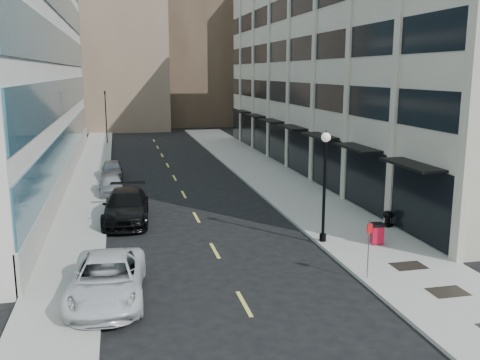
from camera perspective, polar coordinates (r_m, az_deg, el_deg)
name	(u,v)px	position (r m, az deg, el deg)	size (l,w,h in m)	color
ground	(258,329)	(18.07, 1.96, -15.62)	(160.00, 160.00, 0.00)	black
sidewalk_right	(288,188)	(38.29, 5.19, -0.88)	(5.00, 80.00, 0.15)	gray
sidewalk_left	(85,198)	(36.55, -16.20, -1.89)	(3.00, 80.00, 0.15)	gray
building_right	(371,63)	(47.49, 13.84, 12.06)	(15.30, 46.50, 18.25)	beige
skyline_tan_near	(115,32)	(83.75, -13.17, 15.12)	(14.00, 18.00, 28.00)	#837056
skyline_brown	(192,15)	(88.82, -5.14, 17.08)	(12.00, 16.00, 34.00)	brown
skyline_tan_far	(53,54)	(94.11, -19.32, 12.52)	(12.00, 14.00, 22.00)	#837056
skyline_stone	(262,60)	(84.52, 2.41, 12.65)	(10.00, 14.00, 20.00)	beige
grate_mid	(448,292)	(21.84, 21.28, -11.05)	(1.40, 1.00, 0.01)	black
grate_far	(409,266)	(24.03, 17.54, -8.72)	(1.40, 1.00, 0.01)	black
road_centerline	(190,205)	(33.83, -5.41, -2.66)	(0.15, 68.20, 0.01)	#D8CC4C
traffic_signal	(105,94)	(63.61, -14.22, 8.85)	(0.66, 0.66, 6.98)	black
car_white_van	(107,279)	(20.40, -13.98, -10.26)	(2.63, 5.71, 1.59)	silver
car_black_pickup	(126,206)	(30.45, -12.05, -2.77)	(2.45, 6.03, 1.75)	black
car_silver_sedan	(111,185)	(37.32, -13.57, -0.50)	(1.65, 4.10, 1.40)	#9FA2A7
car_grey_sedan	(112,169)	(43.21, -13.50, 1.12)	(1.67, 4.14, 1.41)	gray
trash_bin	(377,233)	(26.41, 14.37, -5.49)	(0.71, 0.74, 1.00)	#B90C26
lamppost	(325,177)	(25.67, 9.02, 0.33)	(0.45, 0.45, 5.43)	black
sign_post	(369,241)	(21.81, 13.60, -6.31)	(0.27, 0.12, 2.39)	slate
urn_planter	(388,217)	(29.52, 15.47, -3.82)	(0.61, 0.61, 0.84)	black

